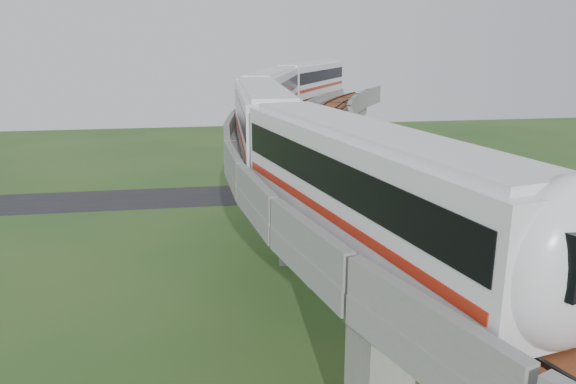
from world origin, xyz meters
TOP-DOWN VIEW (x-y plane):
  - ground at (0.00, 0.00)m, footprint 160.00×160.00m
  - dirt_lot at (14.00, -2.00)m, footprint 18.00×26.00m
  - asphalt_road at (0.00, 30.00)m, footprint 60.00×8.00m
  - viaduct at (3.84, 0.00)m, footprint 19.58×73.98m
  - metro_train at (1.01, 8.87)m, footprint 15.42×60.62m
  - fence at (9.75, 0.00)m, footprint 3.87×38.73m
  - tree_0 at (11.96, 23.49)m, footprint 2.79×2.79m
  - tree_1 at (8.43, 13.51)m, footprint 2.32×2.32m
  - tree_2 at (6.80, 8.02)m, footprint 2.15×2.15m
  - tree_3 at (6.05, -0.60)m, footprint 2.15×2.15m
  - tree_4 at (7.95, -10.19)m, footprint 2.96×2.96m
  - car_white at (10.44, -5.87)m, footprint 1.61×3.76m
  - car_dark at (11.47, 7.55)m, footprint 3.59×1.62m

SIDE VIEW (x-z plane):
  - ground at x=0.00m, z-range 0.00..0.00m
  - asphalt_road at x=0.00m, z-range 0.00..0.03m
  - dirt_lot at x=14.00m, z-range 0.00..0.04m
  - car_dark at x=11.47m, z-range 0.04..1.06m
  - car_white at x=10.44m, z-range 0.04..1.31m
  - fence at x=9.75m, z-range 0.00..1.50m
  - tree_3 at x=6.05m, z-range 0.35..2.88m
  - tree_0 at x=11.96m, z-range 0.49..3.87m
  - tree_1 at x=8.43m, z-range 0.64..3.92m
  - tree_2 at x=6.80m, z-range 0.72..4.00m
  - tree_4 at x=7.95m, z-range 0.70..4.64m
  - viaduct at x=3.84m, z-range 3.35..14.75m
  - metro_train at x=1.01m, z-range 10.49..14.13m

